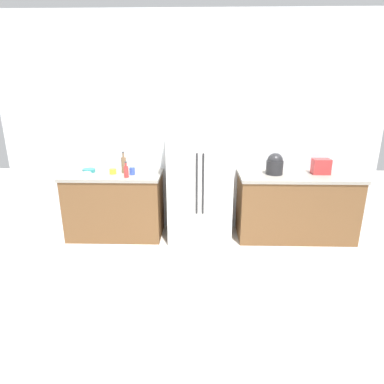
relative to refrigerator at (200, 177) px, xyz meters
name	(u,v)px	position (x,y,z in m)	size (l,w,h in m)	color
ground_plane	(186,291)	(-0.14, -1.34, -0.89)	(10.84, 10.84, 0.00)	beige
kitchen_back_panel	(190,127)	(-0.14, 0.40, 0.63)	(5.42, 0.10, 3.04)	silver
counter_left	(115,205)	(-1.21, 0.02, -0.42)	(1.34, 0.67, 0.92)	brown
counter_right	(295,206)	(1.35, 0.02, -0.42)	(1.62, 0.67, 0.92)	brown
refrigerator	(200,177)	(0.00, 0.00, 0.00)	(0.86, 0.69, 1.77)	white
toaster	(321,166)	(1.66, 0.09, 0.14)	(0.23, 0.16, 0.21)	red
rice_cooker	(275,164)	(1.02, 0.06, 0.17)	(0.23, 0.23, 0.29)	#262628
bottle_a	(124,165)	(-1.06, 0.08, 0.15)	(0.07, 0.07, 0.30)	brown
bottle_b	(126,171)	(-0.97, -0.17, 0.12)	(0.06, 0.06, 0.21)	red
cup_a	(132,171)	(-0.93, -0.02, 0.09)	(0.07, 0.07, 0.10)	blue
cup_b	(113,171)	(-1.20, 0.01, 0.07)	(0.09, 0.09, 0.07)	yellow
bowl_a	(85,175)	(-1.54, -0.12, 0.06)	(0.16, 0.16, 0.05)	white
bowl_b	(89,171)	(-1.57, 0.10, 0.06)	(0.17, 0.17, 0.05)	teal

